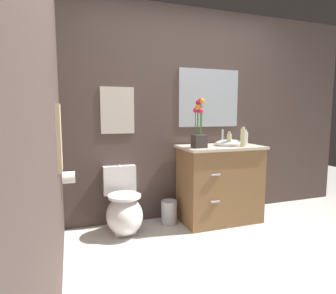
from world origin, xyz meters
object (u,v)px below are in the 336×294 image
at_px(vanity_cabinet, 220,182).
at_px(hand_wash_bottle, 245,138).
at_px(hanging_towel, 59,138).
at_px(toilet_paper_roll, 69,177).
at_px(wall_mirror, 209,98).
at_px(toilet, 124,210).
at_px(wall_poster, 117,110).
at_px(trash_bin, 169,212).
at_px(lotion_bottle, 243,138).
at_px(flower_vase, 199,130).
at_px(soap_bottle, 229,140).

relative_size(vanity_cabinet, hand_wash_bottle, 5.84).
bearing_deg(hanging_towel, toilet_paper_roll, 80.72).
height_order(hand_wash_bottle, wall_mirror, wall_mirror).
relative_size(toilet, hand_wash_bottle, 3.76).
bearing_deg(wall_poster, trash_bin, -20.91).
relative_size(toilet, lotion_bottle, 3.08).
distance_m(trash_bin, wall_mirror, 1.46).
distance_m(flower_vase, wall_mirror, 0.61).
height_order(trash_bin, wall_mirror, wall_mirror).
bearing_deg(soap_bottle, hand_wash_bottle, -2.97).
bearing_deg(toilet_paper_roll, trash_bin, 13.69).
distance_m(toilet, hand_wash_bottle, 1.59).
distance_m(hand_wash_bottle, trash_bin, 1.22).
height_order(hand_wash_bottle, trash_bin, hand_wash_bottle).
distance_m(hand_wash_bottle, hanging_towel, 2.04).
bearing_deg(lotion_bottle, toilet, 171.27).
height_order(trash_bin, wall_poster, wall_poster).
bearing_deg(wall_mirror, wall_poster, 180.00).
bearing_deg(toilet, toilet_paper_roll, -159.76).
distance_m(vanity_cabinet, soap_bottle, 0.52).
bearing_deg(lotion_bottle, wall_mirror, 111.55).
distance_m(toilet, wall_mirror, 1.67).
height_order(soap_bottle, toilet_paper_roll, soap_bottle).
xyz_separation_m(vanity_cabinet, flower_vase, (-0.31, -0.09, 0.62)).
height_order(flower_vase, hand_wash_bottle, flower_vase).
xyz_separation_m(soap_bottle, wall_poster, (-1.20, 0.37, 0.33)).
bearing_deg(toilet_paper_roll, wall_poster, 41.06).
bearing_deg(lotion_bottle, wall_poster, 160.35).
xyz_separation_m(vanity_cabinet, hand_wash_bottle, (0.27, -0.09, 0.52)).
xyz_separation_m(lotion_bottle, hanging_towel, (-1.90, -0.33, 0.08)).
relative_size(hand_wash_bottle, wall_mirror, 0.23).
relative_size(wall_poster, toilet_paper_roll, 4.67).
xyz_separation_m(toilet, soap_bottle, (1.20, -0.10, 0.72)).
bearing_deg(soap_bottle, wall_mirror, 100.85).
bearing_deg(vanity_cabinet, wall_mirror, 90.51).
xyz_separation_m(vanity_cabinet, toilet_paper_roll, (-1.66, -0.17, 0.22)).
bearing_deg(soap_bottle, toilet_paper_roll, -176.87).
height_order(lotion_bottle, trash_bin, lotion_bottle).
bearing_deg(flower_vase, hanging_towel, -163.39).
distance_m(lotion_bottle, hand_wash_bottle, 0.13).
relative_size(lotion_bottle, toilet_paper_roll, 2.04).
bearing_deg(trash_bin, wall_mirror, 18.93).
xyz_separation_m(flower_vase, wall_poster, (-0.82, 0.38, 0.21)).
relative_size(soap_bottle, trash_bin, 0.62).
relative_size(toilet, vanity_cabinet, 0.64).
relative_size(lotion_bottle, hand_wash_bottle, 1.22).
height_order(vanity_cabinet, hanging_towel, hanging_towel).
bearing_deg(hand_wash_bottle, soap_bottle, 177.03).
height_order(lotion_bottle, wall_mirror, wall_mirror).
bearing_deg(wall_mirror, trash_bin, -161.07).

